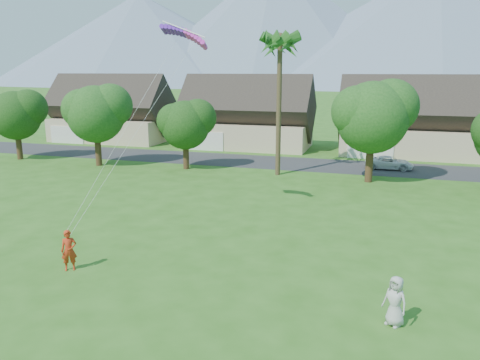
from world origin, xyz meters
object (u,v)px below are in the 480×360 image
at_px(kite_flyer, 69,250).
at_px(parafoil_kite, 185,33).
at_px(watcher, 395,301).
at_px(parked_car, 389,163).

xyz_separation_m(kite_flyer, parafoil_kite, (2.55, 8.61, 10.37)).
relative_size(watcher, parked_car, 0.43).
bearing_deg(kite_flyer, parked_car, 29.52).
bearing_deg(parked_car, watcher, 179.95).
height_order(kite_flyer, watcher, kite_flyer).
height_order(kite_flyer, parafoil_kite, parafoil_kite).
bearing_deg(kite_flyer, parafoil_kite, 40.13).
distance_m(kite_flyer, parafoil_kite, 13.71).
height_order(kite_flyer, parked_car, kite_flyer).
bearing_deg(watcher, parked_car, 123.03).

